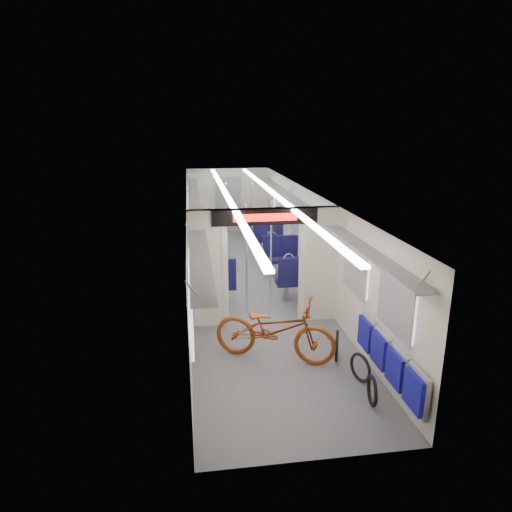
# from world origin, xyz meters

# --- Properties ---
(carriage) EXTENTS (12.00, 12.02, 2.31)m
(carriage) POSITION_xyz_m (0.00, -0.27, 1.50)
(carriage) COLOR #515456
(carriage) RESTS_ON ground
(bicycle) EXTENTS (2.17, 1.49, 1.08)m
(bicycle) POSITION_xyz_m (-0.07, -3.54, 0.54)
(bicycle) COLOR #923F15
(bicycle) RESTS_ON ground
(flip_bench) EXTENTS (0.12, 2.15, 0.57)m
(flip_bench) POSITION_xyz_m (1.35, -4.83, 0.58)
(flip_bench) COLOR gray
(flip_bench) RESTS_ON carriage
(bike_hoop_a) EXTENTS (0.11, 0.45, 0.45)m
(bike_hoop_a) POSITION_xyz_m (1.05, -5.04, 0.20)
(bike_hoop_a) COLOR black
(bike_hoop_a) RESTS_ON ground
(bike_hoop_b) EXTENTS (0.20, 0.46, 0.47)m
(bike_hoop_b) POSITION_xyz_m (1.11, -4.42, 0.21)
(bike_hoop_b) COLOR black
(bike_hoop_b) RESTS_ON ground
(bike_hoop_c) EXTENTS (0.22, 0.51, 0.52)m
(bike_hoop_c) POSITION_xyz_m (0.95, -3.74, 0.24)
(bike_hoop_c) COLOR black
(bike_hoop_c) RESTS_ON ground
(seat_bay_near_left) EXTENTS (0.96, 2.32, 1.18)m
(seat_bay_near_left) POSITION_xyz_m (-0.94, 0.05, 0.58)
(seat_bay_near_left) COLOR #100D39
(seat_bay_near_left) RESTS_ON ground
(seat_bay_near_right) EXTENTS (0.93, 2.16, 1.13)m
(seat_bay_near_right) POSITION_xyz_m (0.94, -0.03, 0.55)
(seat_bay_near_right) COLOR #100D39
(seat_bay_near_right) RESTS_ON ground
(seat_bay_far_left) EXTENTS (0.94, 2.23, 1.15)m
(seat_bay_far_left) POSITION_xyz_m (-0.93, 3.66, 0.56)
(seat_bay_far_left) COLOR #100D39
(seat_bay_far_left) RESTS_ON ground
(seat_bay_far_right) EXTENTS (0.88, 1.93, 1.05)m
(seat_bay_far_right) POSITION_xyz_m (0.93, 3.79, 0.52)
(seat_bay_far_right) COLOR #100D39
(seat_bay_far_right) RESTS_ON ground
(stanchion_near_left) EXTENTS (0.04, 0.04, 2.30)m
(stanchion_near_left) POSITION_xyz_m (-0.28, -1.54, 1.15)
(stanchion_near_left) COLOR silver
(stanchion_near_left) RESTS_ON ground
(stanchion_near_right) EXTENTS (0.04, 0.04, 2.30)m
(stanchion_near_right) POSITION_xyz_m (0.29, -1.12, 1.15)
(stanchion_near_right) COLOR silver
(stanchion_near_right) RESTS_ON ground
(stanchion_far_left) EXTENTS (0.04, 0.04, 2.30)m
(stanchion_far_left) POSITION_xyz_m (-0.39, 1.97, 1.15)
(stanchion_far_left) COLOR silver
(stanchion_far_left) RESTS_ON ground
(stanchion_far_right) EXTENTS (0.04, 0.04, 2.30)m
(stanchion_far_right) POSITION_xyz_m (0.27, 1.69, 1.15)
(stanchion_far_right) COLOR silver
(stanchion_far_right) RESTS_ON ground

